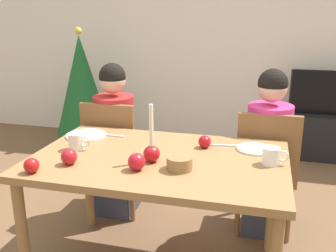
% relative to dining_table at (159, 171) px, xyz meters
% --- Properties ---
extents(back_wall, '(6.40, 0.10, 2.60)m').
position_rel_dining_table_xyz_m(back_wall, '(0.00, 2.60, 0.63)').
color(back_wall, silver).
rests_on(back_wall, ground).
extents(dining_table, '(1.40, 0.90, 0.75)m').
position_rel_dining_table_xyz_m(dining_table, '(0.00, 0.00, 0.00)').
color(dining_table, olive).
rests_on(dining_table, ground).
extents(chair_left, '(0.40, 0.40, 0.90)m').
position_rel_dining_table_xyz_m(chair_left, '(-0.53, 0.61, -0.15)').
color(chair_left, brown).
rests_on(chair_left, ground).
extents(chair_right, '(0.40, 0.40, 0.90)m').
position_rel_dining_table_xyz_m(chair_right, '(0.59, 0.61, -0.15)').
color(chair_right, brown).
rests_on(chair_right, ground).
extents(person_left_child, '(0.30, 0.30, 1.17)m').
position_rel_dining_table_xyz_m(person_left_child, '(-0.53, 0.64, -0.10)').
color(person_left_child, '#33384C').
rests_on(person_left_child, ground).
extents(person_right_child, '(0.30, 0.30, 1.17)m').
position_rel_dining_table_xyz_m(person_right_child, '(0.59, 0.64, -0.10)').
color(person_right_child, '#33384C').
rests_on(person_right_child, ground).
extents(tv_stand, '(0.64, 0.40, 0.48)m').
position_rel_dining_table_xyz_m(tv_stand, '(1.19, 2.30, -0.43)').
color(tv_stand, black).
rests_on(tv_stand, ground).
extents(tv, '(0.79, 0.05, 0.46)m').
position_rel_dining_table_xyz_m(tv, '(1.19, 2.30, 0.04)').
color(tv, black).
rests_on(tv, tv_stand).
extents(christmas_tree, '(0.63, 0.63, 1.36)m').
position_rel_dining_table_xyz_m(christmas_tree, '(-1.50, 2.03, 0.04)').
color(christmas_tree, brown).
rests_on(christmas_tree, ground).
extents(candle_centerpiece, '(0.09, 0.09, 0.32)m').
position_rel_dining_table_xyz_m(candle_centerpiece, '(-0.02, -0.08, 0.15)').
color(candle_centerpiece, red).
rests_on(candle_centerpiece, dining_table).
extents(plate_left, '(0.26, 0.26, 0.01)m').
position_rel_dining_table_xyz_m(plate_left, '(-0.56, 0.24, 0.09)').
color(plate_left, silver).
rests_on(plate_left, dining_table).
extents(plate_right, '(0.21, 0.21, 0.01)m').
position_rel_dining_table_xyz_m(plate_right, '(0.51, 0.24, 0.09)').
color(plate_right, white).
rests_on(plate_right, dining_table).
extents(mug_left, '(0.13, 0.09, 0.10)m').
position_rel_dining_table_xyz_m(mug_left, '(-0.49, -0.01, 0.13)').
color(mug_left, silver).
rests_on(mug_left, dining_table).
extents(mug_right, '(0.14, 0.09, 0.09)m').
position_rel_dining_table_xyz_m(mug_right, '(0.60, 0.04, 0.13)').
color(mug_right, white).
rests_on(mug_right, dining_table).
extents(fork_left, '(0.18, 0.02, 0.01)m').
position_rel_dining_table_xyz_m(fork_left, '(-0.39, 0.28, 0.09)').
color(fork_left, silver).
rests_on(fork_left, dining_table).
extents(fork_right, '(0.18, 0.04, 0.01)m').
position_rel_dining_table_xyz_m(fork_right, '(0.33, 0.27, 0.09)').
color(fork_right, silver).
rests_on(fork_right, dining_table).
extents(bowl_walnuts, '(0.13, 0.13, 0.07)m').
position_rel_dining_table_xyz_m(bowl_walnuts, '(0.15, -0.14, 0.12)').
color(bowl_walnuts, olive).
rests_on(bowl_walnuts, dining_table).
extents(apple_near_candle, '(0.08, 0.08, 0.08)m').
position_rel_dining_table_xyz_m(apple_near_candle, '(-0.55, -0.37, 0.12)').
color(apple_near_candle, '#B51516').
rests_on(apple_near_candle, dining_table).
extents(apple_by_left_plate, '(0.09, 0.09, 0.09)m').
position_rel_dining_table_xyz_m(apple_by_left_plate, '(-0.43, -0.22, 0.13)').
color(apple_by_left_plate, '#B3161E').
rests_on(apple_by_left_plate, dining_table).
extents(apple_by_right_mug, '(0.07, 0.07, 0.07)m').
position_rel_dining_table_xyz_m(apple_by_right_mug, '(0.22, 0.21, 0.12)').
color(apple_by_right_mug, '#AF101A').
rests_on(apple_by_right_mug, dining_table).
extents(apple_far_edge, '(0.09, 0.09, 0.09)m').
position_rel_dining_table_xyz_m(apple_far_edge, '(-0.06, -0.21, 0.13)').
color(apple_far_edge, '#B51520').
rests_on(apple_far_edge, dining_table).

